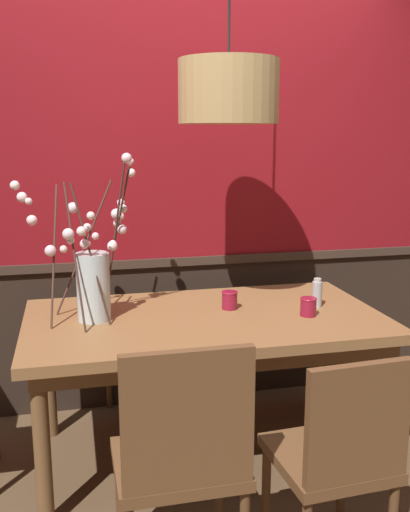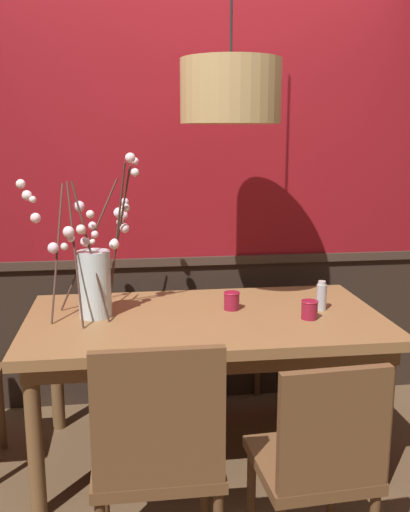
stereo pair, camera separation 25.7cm
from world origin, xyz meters
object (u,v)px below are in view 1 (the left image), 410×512
object	(u,v)px
chair_far_side_left	(134,313)
vase_with_blossoms	(92,275)
chair_far_side_right	(208,309)
condiment_bottle	(317,293)
candle_holder_nearer_center	(308,307)
candle_holder_nearer_edge	(230,300)
pendant_lamp	(229,92)
dining_table	(205,332)
chair_near_side_left	(182,455)
chair_near_side_right	(338,454)

from	to	relation	value
chair_far_side_left	vase_with_blossoms	bearing A→B (deg)	-108.74
chair_far_side_right	condiment_bottle	world-z (taller)	condiment_bottle
candle_holder_nearer_center	chair_far_side_left	bearing A→B (deg)	126.38
chair_far_side_right	vase_with_blossoms	world-z (taller)	vase_with_blossoms
vase_with_blossoms	condiment_bottle	bearing A→B (deg)	-3.10
chair_far_side_left	condiment_bottle	distance (m)	1.27
vase_with_blossoms	candle_holder_nearer_center	bearing A→B (deg)	-10.70
chair_far_side_left	candle_holder_nearer_edge	world-z (taller)	chair_far_side_left
chair_far_side_right	pendant_lamp	distance (m)	1.54
chair_far_side_left	candle_holder_nearer_edge	distance (m)	0.96
dining_table	chair_near_side_left	world-z (taller)	chair_near_side_left
dining_table	chair_far_side_right	bearing A→B (deg)	75.74
chair_far_side_right	chair_far_side_left	distance (m)	0.48
dining_table	candle_holder_nearer_edge	xyz separation A→B (m)	(0.15, 0.08, 0.13)
chair_near_side_right	vase_with_blossoms	bearing A→B (deg)	129.37
chair_near_side_right	candle_holder_nearer_edge	distance (m)	1.05
vase_with_blossoms	candle_holder_nearer_edge	bearing A→B (deg)	0.35
chair_far_side_right	dining_table	bearing A→B (deg)	-104.26
chair_near_side_left	candle_holder_nearer_edge	bearing A→B (deg)	65.71
vase_with_blossoms	candle_holder_nearer_edge	size ratio (longest dim) A/B	8.57
vase_with_blossoms	chair_near_side_right	bearing A→B (deg)	-50.63
vase_with_blossoms	candle_holder_nearer_edge	distance (m)	0.70
chair_near_side_left	candle_holder_nearer_center	distance (m)	1.11
dining_table	chair_near_side_right	distance (m)	0.98
chair_far_side_left	vase_with_blossoms	xyz separation A→B (m)	(-0.28, -0.82, 0.46)
chair_far_side_left	chair_near_side_left	xyz separation A→B (m)	(-0.03, -1.77, 0.04)
chair_far_side_left	chair_near_side_left	distance (m)	1.78
candle_holder_nearer_center	pendant_lamp	xyz separation A→B (m)	(-0.36, 0.20, 1.02)
chair_near_side_left	vase_with_blossoms	xyz separation A→B (m)	(-0.25, 0.95, 0.42)
chair_near_side_left	vase_with_blossoms	size ratio (longest dim) A/B	1.23
chair_near_side_left	candle_holder_nearer_edge	size ratio (longest dim) A/B	10.54
pendant_lamp	chair_near_side_left	bearing A→B (deg)	-113.59
candle_holder_nearer_center	candle_holder_nearer_edge	bearing A→B (deg)	150.11
chair_far_side_right	candle_holder_nearer_center	bearing A→B (deg)	-74.60
vase_with_blossoms	pendant_lamp	bearing A→B (deg)	0.07
chair_far_side_left	candle_holder_nearer_center	distance (m)	1.30
chair_far_side_left	condiment_bottle	xyz separation A→B (m)	(0.85, -0.88, 0.32)
candle_holder_nearer_center	dining_table	bearing A→B (deg)	166.61
dining_table	condiment_bottle	world-z (taller)	condiment_bottle
chair_near_side_right	condiment_bottle	world-z (taller)	condiment_bottle
candle_holder_nearer_center	vase_with_blossoms	bearing A→B (deg)	169.30
candle_holder_nearer_edge	vase_with_blossoms	bearing A→B (deg)	-179.65
chair_far_side_right	candle_holder_nearer_center	distance (m)	1.06
chair_near_side_right	chair_near_side_left	distance (m)	0.57
chair_near_side_left	candle_holder_nearer_center	bearing A→B (deg)	44.28
chair_near_side_left	pendant_lamp	bearing A→B (deg)	66.41
chair_near_side_right	candle_holder_nearer_center	xyz separation A→B (m)	(0.21, 0.80, 0.30)
vase_with_blossoms	chair_far_side_left	bearing A→B (deg)	71.26
chair_near_side_left	vase_with_blossoms	distance (m)	1.07
candle_holder_nearer_edge	condiment_bottle	size ratio (longest dim) A/B	0.61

